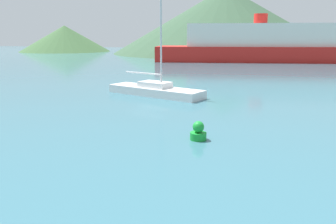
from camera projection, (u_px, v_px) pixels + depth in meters
sailboat_inner at (155, 90)px, 22.37m from camera, size 7.30×3.71×7.09m
ferry_distant at (259, 45)px, 53.87m from camera, size 34.67×16.56×7.59m
buoy_marker at (198, 132)px, 12.64m from camera, size 0.64×0.64×0.73m
hill_west at (65, 39)px, 90.85m from camera, size 24.55×24.55×7.05m
hill_central at (225, 21)px, 80.25m from camera, size 54.95×54.95×15.73m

